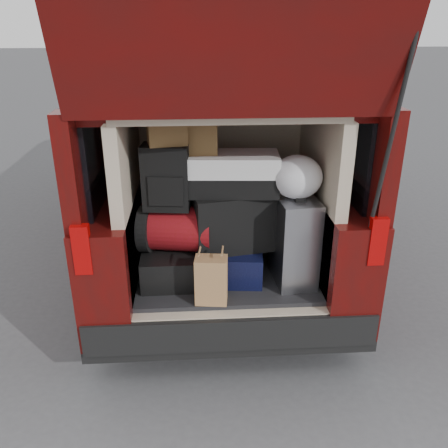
{
  "coord_description": "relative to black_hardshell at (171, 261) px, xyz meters",
  "views": [
    {
      "loc": [
        -0.21,
        -2.8,
        2.23
      ],
      "look_at": [
        -0.01,
        0.2,
        0.92
      ],
      "focal_mm": 38.0,
      "sensor_mm": 36.0,
      "label": 1
    }
  ],
  "objects": [
    {
      "name": "grocery_sack_upper",
      "position": [
        0.21,
        0.05,
        0.89
      ],
      "size": [
        0.24,
        0.19,
        0.23
      ],
      "primitive_type": "cube",
      "rotation": [
        0.0,
        0.0,
        0.01
      ],
      "color": "brown",
      "rests_on": "twotone_duffel"
    },
    {
      "name": "ground",
      "position": [
        0.39,
        -0.17,
        -0.66
      ],
      "size": [
        80.0,
        80.0,
        0.0
      ],
      "primitive_type": "plane",
      "color": "#3D3D40",
      "rests_on": "ground"
    },
    {
      "name": "minivan",
      "position": [
        0.39,
        1.68,
        0.25
      ],
      "size": [
        1.9,
        5.35,
        2.77
      ],
      "color": "black",
      "rests_on": "ground"
    },
    {
      "name": "navy_hardshell",
      "position": [
        0.43,
        0.0,
        -0.0
      ],
      "size": [
        0.46,
        0.54,
        0.22
      ],
      "primitive_type": "cube",
      "rotation": [
        0.0,
        0.0,
        -0.1
      ],
      "color": "black",
      "rests_on": "load_floor"
    },
    {
      "name": "twotone_duffel",
      "position": [
        0.43,
        0.0,
        0.64
      ],
      "size": [
        0.61,
        0.34,
        0.26
      ],
      "primitive_type": "cube",
      "rotation": [
        0.0,
        0.0,
        -0.07
      ],
      "color": "silver",
      "rests_on": "black_soft_case"
    },
    {
      "name": "load_floor",
      "position": [
        0.39,
        0.1,
        -0.38
      ],
      "size": [
        1.24,
        1.05,
        0.55
      ],
      "primitive_type": "cube",
      "color": "black",
      "rests_on": "ground"
    },
    {
      "name": "black_soft_case",
      "position": [
        0.44,
        0.01,
        0.31
      ],
      "size": [
        0.6,
        0.43,
        0.4
      ],
      "primitive_type": "cube",
      "rotation": [
        0.0,
        0.0,
        0.18
      ],
      "color": "black",
      "rests_on": "navy_hardshell"
    },
    {
      "name": "silver_roller",
      "position": [
        0.84,
        -0.11,
        0.2
      ],
      "size": [
        0.28,
        0.42,
        0.61
      ],
      "primitive_type": "cube",
      "rotation": [
        0.0,
        0.0,
        0.08
      ],
      "color": "silver",
      "rests_on": "load_floor"
    },
    {
      "name": "red_duffel",
      "position": [
        0.05,
        -0.02,
        0.27
      ],
      "size": [
        0.53,
        0.39,
        0.31
      ],
      "primitive_type": "cube",
      "rotation": [
        0.0,
        0.0,
        -0.17
      ],
      "color": "maroon",
      "rests_on": "black_hardshell"
    },
    {
      "name": "backpack",
      "position": [
        -0.0,
        -0.05,
        0.64
      ],
      "size": [
        0.32,
        0.21,
        0.42
      ],
      "primitive_type": "cube",
      "rotation": [
        0.0,
        0.0,
        -0.12
      ],
      "color": "black",
      "rests_on": "red_duffel"
    },
    {
      "name": "grocery_sack_lower",
      "position": [
        0.01,
        -0.02,
        0.95
      ],
      "size": [
        0.26,
        0.23,
        0.21
      ],
      "primitive_type": "cube",
      "rotation": [
        0.0,
        0.0,
        0.17
      ],
      "color": "brown",
      "rests_on": "backpack"
    },
    {
      "name": "plastic_bag_right",
      "position": [
        0.83,
        -0.11,
        0.64
      ],
      "size": [
        0.36,
        0.34,
        0.28
      ],
      "primitive_type": "ellipsoid",
      "rotation": [
        0.0,
        0.0,
        0.12
      ],
      "color": "white",
      "rests_on": "silver_roller"
    },
    {
      "name": "black_hardshell",
      "position": [
        0.0,
        0.0,
        0.0
      ],
      "size": [
        0.4,
        0.55,
        0.22
      ],
      "primitive_type": "cube",
      "rotation": [
        0.0,
        0.0,
        0.01
      ],
      "color": "black",
      "rests_on": "load_floor"
    },
    {
      "name": "kraft_bag",
      "position": [
        0.27,
        -0.36,
        0.05
      ],
      "size": [
        0.22,
        0.15,
        0.31
      ],
      "primitive_type": "cube",
      "rotation": [
        0.0,
        0.0,
        -0.12
      ],
      "color": "#AA784C",
      "rests_on": "load_floor"
    }
  ]
}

